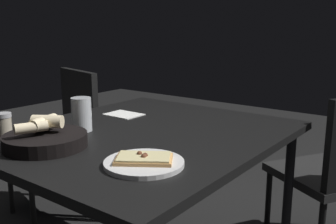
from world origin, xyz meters
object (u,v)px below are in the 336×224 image
pizza_plate (144,162)px  beer_glass (82,116)px  dining_table (142,147)px  chair_spare (62,133)px  bread_basket (45,138)px  pepper_shaker (4,127)px

pizza_plate → beer_glass: 0.47m
dining_table → chair_spare: chair_spare is taller
bread_basket → chair_spare: (0.78, -0.65, -0.26)m
pepper_shaker → bread_basket: bearing=-174.3°
dining_table → beer_glass: beer_glass is taller
pizza_plate → bread_basket: bread_basket is taller
dining_table → bread_basket: 0.38m
pizza_plate → pepper_shaker: pepper_shaker is taller
pizza_plate → bread_basket: (0.38, 0.07, 0.02)m
beer_glass → bread_basket: bearing=106.2°
dining_table → pepper_shaker: size_ratio=12.02×
pizza_plate → pepper_shaker: 0.60m
bread_basket → pepper_shaker: bread_basket is taller
pizza_plate → chair_spare: (1.15, -0.59, -0.24)m
chair_spare → beer_glass: bearing=148.3°
bread_basket → chair_spare: size_ratio=0.32×
dining_table → pepper_shaker: 0.51m
bread_basket → pepper_shaker: bearing=5.7°
beer_glass → chair_spare: chair_spare is taller
dining_table → pizza_plate: pizza_plate is taller
pizza_plate → chair_spare: chair_spare is taller
bread_basket → chair_spare: chair_spare is taller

